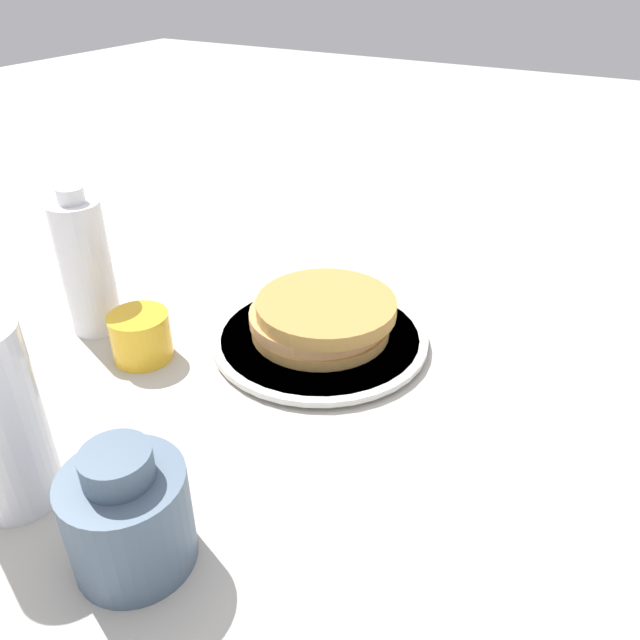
% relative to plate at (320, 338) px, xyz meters
% --- Properties ---
extents(ground_plane, '(4.00, 4.00, 0.00)m').
position_rel_plate_xyz_m(ground_plane, '(0.01, 0.01, -0.01)').
color(ground_plane, '#BCB7AD').
extents(plate, '(0.26, 0.26, 0.01)m').
position_rel_plate_xyz_m(plate, '(0.00, 0.00, 0.00)').
color(plate, silver).
rests_on(plate, ground_plane).
extents(pancake_stack, '(0.18, 0.17, 0.05)m').
position_rel_plate_xyz_m(pancake_stack, '(0.00, -0.01, 0.03)').
color(pancake_stack, tan).
rests_on(pancake_stack, plate).
extents(juice_glass, '(0.07, 0.07, 0.06)m').
position_rel_plate_xyz_m(juice_glass, '(0.17, 0.13, 0.02)').
color(juice_glass, yellow).
rests_on(juice_glass, ground_plane).
extents(cream_jug, '(0.10, 0.10, 0.11)m').
position_rel_plate_xyz_m(cream_jug, '(-0.02, 0.34, 0.04)').
color(cream_jug, '#4C6075').
rests_on(cream_jug, ground_plane).
extents(water_bottle_near, '(0.06, 0.06, 0.19)m').
position_rel_plate_xyz_m(water_bottle_near, '(0.26, 0.11, 0.08)').
color(water_bottle_near, white).
rests_on(water_bottle_near, ground_plane).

